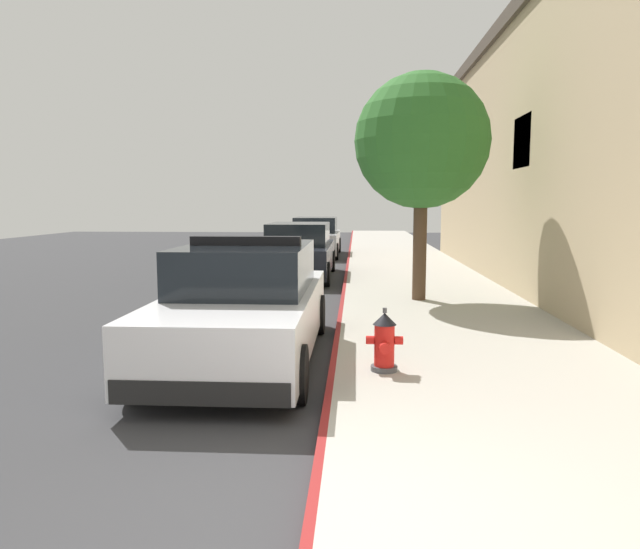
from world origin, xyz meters
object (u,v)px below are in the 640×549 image
parked_car_dark_far (316,238)px  street_tree (422,142)px  police_cruiser (246,306)px  parked_car_silver_ahead (299,252)px  fire_hydrant (384,342)px

parked_car_dark_far → street_tree: 12.25m
police_cruiser → parked_car_silver_ahead: 8.90m
police_cruiser → parked_car_dark_far: (-0.16, 16.05, -0.00)m
police_cruiser → parked_car_silver_ahead: bearing=91.0°
fire_hydrant → police_cruiser: bearing=153.9°
parked_car_silver_ahead → parked_car_dark_far: size_ratio=1.00×
parked_car_silver_ahead → street_tree: (2.94, -4.45, 2.61)m
police_cruiser → fire_hydrant: bearing=-26.1°
street_tree → fire_hydrant: bearing=-100.2°
police_cruiser → parked_car_dark_far: 16.05m
fire_hydrant → street_tree: (0.96, 5.35, 2.87)m
police_cruiser → street_tree: street_tree is taller
police_cruiser → parked_car_dark_far: size_ratio=1.00×
police_cruiser → fire_hydrant: 2.05m
fire_hydrant → street_tree: street_tree is taller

